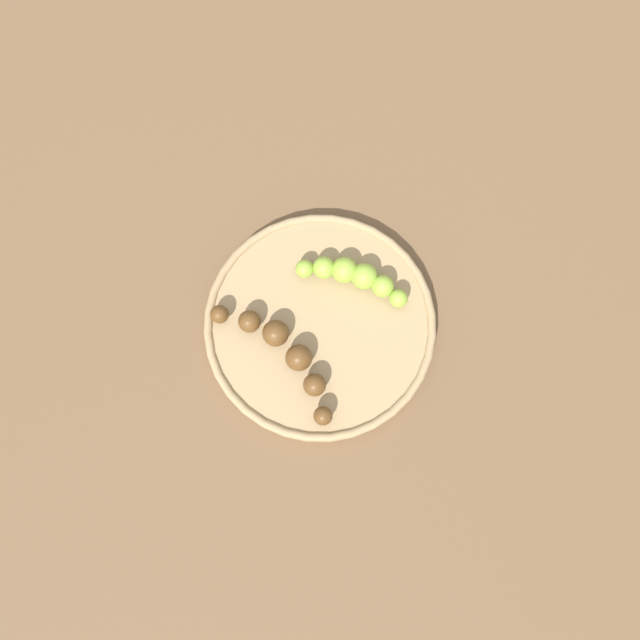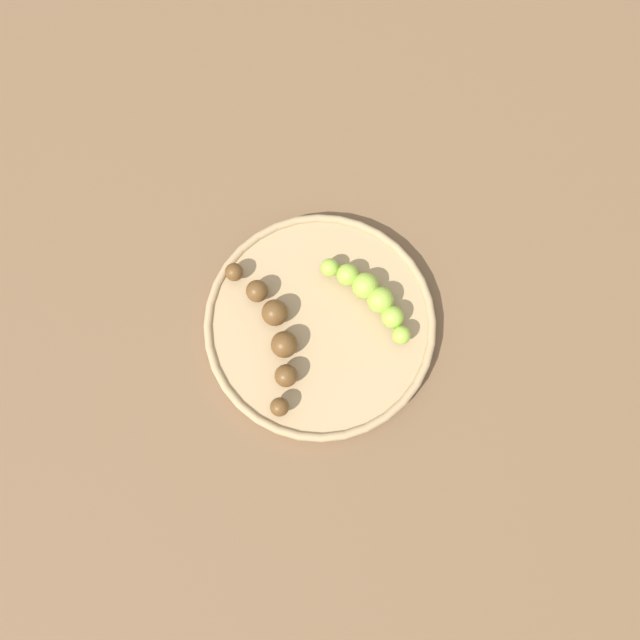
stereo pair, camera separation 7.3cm
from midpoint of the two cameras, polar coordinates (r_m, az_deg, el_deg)
ground_plane at (r=0.77m, az=-2.66°, el=-1.23°), size 2.40×2.40×0.00m
fruit_bowl at (r=0.76m, az=-2.70°, el=-1.04°), size 0.27×0.27×0.02m
banana_overripe at (r=0.73m, az=-6.13°, el=-3.47°), size 0.17×0.11×0.03m
banana_green at (r=0.75m, az=0.26°, el=3.30°), size 0.09×0.12×0.03m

